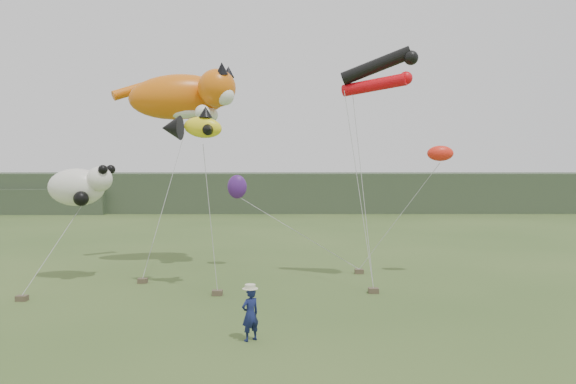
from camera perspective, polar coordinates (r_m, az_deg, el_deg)
The scene contains 9 objects.
ground at distance 17.46m, azimuth -1.80°, elevation -13.64°, with size 120.00×120.00×0.00m, color #385123.
headland at distance 61.61m, azimuth -3.53°, elevation -0.00°, with size 90.00×13.00×4.00m.
festival_attendant at distance 16.11m, azimuth -3.86°, elevation -12.28°, with size 0.55×0.36×1.51m, color #141C4E.
sandbag_anchors at distance 22.82m, azimuth -6.06°, elevation -9.47°, with size 13.34×5.37×0.20m.
cat_kite at distance 27.71m, azimuth -10.23°, elevation 9.60°, with size 6.33×3.54×2.72m.
fish_kite at distance 22.21m, azimuth -9.80°, elevation 6.54°, with size 2.56×1.69×1.29m.
tube_kites at distance 23.79m, azimuth 9.47°, elevation 11.86°, with size 3.12×1.73×1.95m.
panda_kite at distance 25.30m, azimuth -20.36°, elevation 0.55°, with size 2.81×1.82×1.75m.
misc_kites at distance 25.80m, azimuth 3.67°, elevation 1.99°, with size 10.13×2.86×2.45m.
Camera 1 is at (0.48, -16.74, 4.95)m, focal length 35.00 mm.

